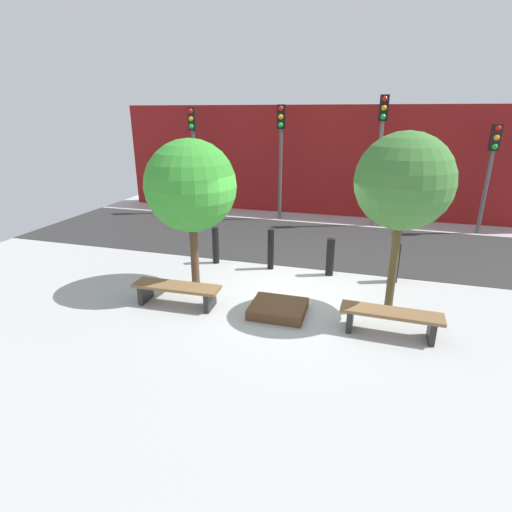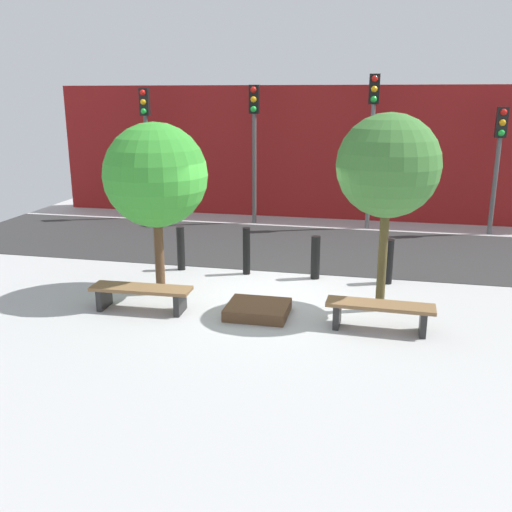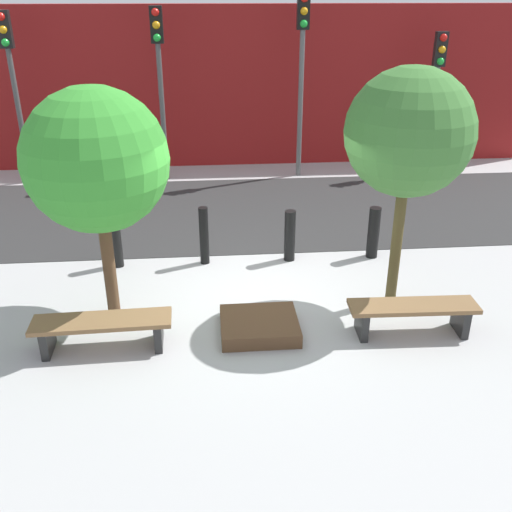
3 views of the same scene
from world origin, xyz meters
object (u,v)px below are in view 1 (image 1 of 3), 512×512
bench_right (391,318)px  traffic_light_mid_east (381,139)px  traffic_light_mid_west (281,142)px  traffic_light_east (491,159)px  bench_left (177,290)px  planter_bed (278,309)px  bollard_far_left (216,245)px  tree_behind_left_bench (191,186)px  traffic_light_west (193,142)px  bollard_left (271,250)px  bollard_center (330,257)px  tree_behind_right_bench (404,182)px  bollard_right (395,263)px

bench_right → traffic_light_mid_east: 7.76m
traffic_light_mid_west → bench_right: bearing=-63.3°
traffic_light_east → bench_left: bearing=-133.5°
planter_bed → bollard_far_left: bearing=134.1°
tree_behind_left_bench → bollard_far_left: bearing=94.9°
bench_left → traffic_light_east: traffic_light_east is taller
bench_right → traffic_light_west: bearing=135.3°
bench_left → traffic_light_mid_west: bearing=85.0°
bollard_left → traffic_light_west: 6.77m
bollard_center → traffic_light_mid_west: size_ratio=0.23×
bench_left → tree_behind_left_bench: (0.00, 0.90, 1.93)m
planter_bed → tree_behind_left_bench: size_ratio=0.33×
tree_behind_left_bench → traffic_light_mid_west: traffic_light_mid_west is taller
traffic_light_mid_west → bollard_center: bearing=-64.2°
bench_right → bollard_left: 3.69m
bench_left → tree_behind_left_bench: 2.13m
tree_behind_right_bench → bollard_far_left: (-4.21, 1.54, -2.04)m
bollard_far_left → bollard_left: 1.45m
planter_bed → traffic_light_west: traffic_light_west is taller
tree_behind_left_bench → traffic_light_west: traffic_light_west is taller
bollard_far_left → traffic_light_mid_east: bearing=52.0°
tree_behind_right_bench → bench_right: bearing=-90.0°
traffic_light_mid_east → bollard_left: bearing=-115.8°
traffic_light_east → bollard_far_left: bearing=-145.4°
bollard_center → bollard_right: bollard_right is taller
bollard_far_left → tree_behind_left_bench: bearing=-85.1°
planter_bed → traffic_light_west: size_ratio=0.27×
tree_behind_right_bench → planter_bed: bearing=-161.0°
bench_right → traffic_light_west: traffic_light_west is taller
bollard_far_left → bollard_center: size_ratio=1.05×
traffic_light_mid_west → traffic_light_east: (6.54, -0.00, -0.36)m
tree_behind_left_bench → traffic_light_west: size_ratio=0.83×
bollard_left → bollard_far_left: bearing=180.0°
traffic_light_west → traffic_light_mid_west: 3.27m
traffic_light_mid_west → bollard_far_left: bearing=-96.3°
bollard_center → traffic_light_mid_west: (-2.36, 4.88, 2.24)m
bollard_center → traffic_light_west: size_ratio=0.23×
bollard_far_left → bollard_right: bollard_far_left is taller
bench_right → tree_behind_left_bench: tree_behind_left_bench is taller
bench_right → bollard_center: size_ratio=1.93×
planter_bed → tree_behind_left_bench: (-2.04, 0.70, 2.14)m
tree_behind_right_bench → bollard_right: 2.57m
bollard_right → traffic_light_east: size_ratio=0.27×
traffic_light_east → bollard_left: bearing=-139.1°
bollard_right → bench_left: bearing=-149.9°
tree_behind_right_bench → traffic_light_mid_west: size_ratio=0.87×
bollard_far_left → traffic_light_east: (7.08, 4.88, 1.86)m
bollard_right → bollard_left: bearing=180.0°
bollard_right → traffic_light_mid_west: traffic_light_mid_west is taller
bench_left → tree_behind_right_bench: 4.72m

